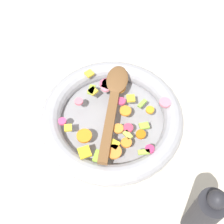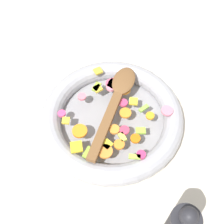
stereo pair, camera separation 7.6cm
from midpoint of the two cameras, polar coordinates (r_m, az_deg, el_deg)
The scene contains 4 objects.
ground_plane at distance 0.80m, azimuth 2.70°, elevation -2.15°, with size 4.00×4.00×0.00m, color beige.
skillet at distance 0.78m, azimuth 2.77°, elevation -1.32°, with size 0.36×0.36×0.05m.
chopped_vegetables at distance 0.75m, azimuth 3.07°, elevation -0.63°, with size 0.29×0.28×0.01m.
wooden_spoon at distance 0.76m, azimuth 3.55°, elevation 2.04°, with size 0.25×0.20×0.01m.
Camera 2 is at (0.39, -0.13, 0.69)m, focal length 50.00 mm.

